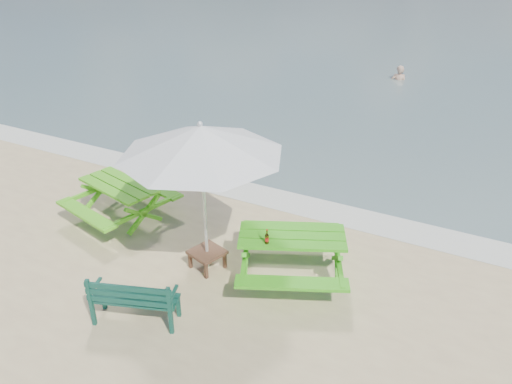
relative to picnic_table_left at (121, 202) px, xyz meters
The scene contains 8 objects.
foam_strip 3.26m from the picnic_table_left, 45.03° to the left, with size 22.00×0.90×0.01m, color silver.
picnic_table_left is the anchor object (origin of this frame).
picnic_table_right 3.93m from the picnic_table_left, ahead, with size 2.45×2.55×0.86m.
park_bench 3.23m from the picnic_table_left, 45.25° to the right, with size 1.39×0.85×0.81m.
side_table 2.58m from the picnic_table_left, 13.95° to the right, with size 0.68×0.68×0.35m.
patio_umbrella 3.29m from the picnic_table_left, 13.95° to the right, with size 3.41×3.41×2.70m.
beer_bottle 3.75m from the picnic_table_left, ahead, with size 0.07×0.07×0.26m.
swimmer 14.19m from the picnic_table_left, 79.90° to the left, with size 0.70×0.52×1.73m.
Camera 1 is at (4.39, -4.42, 5.37)m, focal length 35.00 mm.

